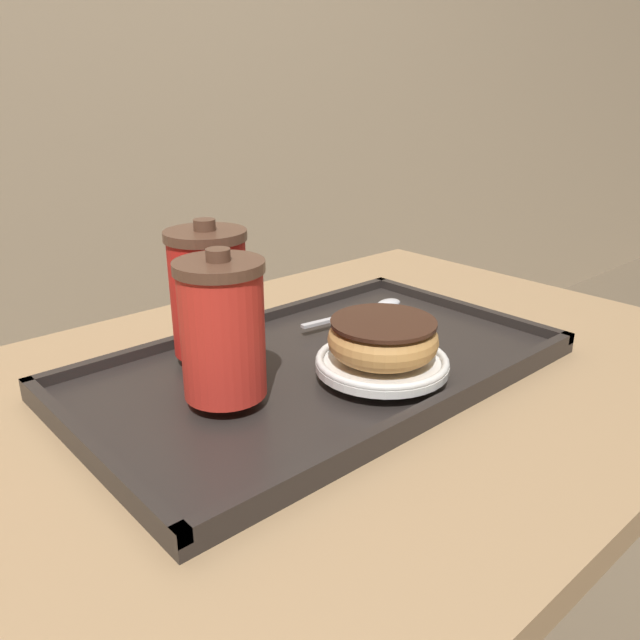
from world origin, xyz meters
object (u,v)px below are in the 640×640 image
(donut_chocolate_glazed, at_px, (383,338))
(spoon, at_px, (375,307))
(coffee_cup_front, at_px, (222,328))
(coffee_cup_rear, at_px, (209,292))

(donut_chocolate_glazed, height_order, spoon, donut_chocolate_glazed)
(coffee_cup_front, xyz_separation_m, donut_chocolate_glazed, (0.15, -0.06, -0.03))
(donut_chocolate_glazed, xyz_separation_m, spoon, (0.12, 0.13, -0.03))
(coffee_cup_front, distance_m, spoon, 0.29)
(coffee_cup_rear, distance_m, donut_chocolate_glazed, 0.19)
(coffee_cup_rear, bearing_deg, spoon, -7.55)
(coffee_cup_front, bearing_deg, donut_chocolate_glazed, -22.30)
(donut_chocolate_glazed, bearing_deg, coffee_cup_rear, 123.61)
(coffee_cup_front, height_order, spoon, coffee_cup_front)
(coffee_cup_rear, xyz_separation_m, donut_chocolate_glazed, (0.10, -0.16, -0.03))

